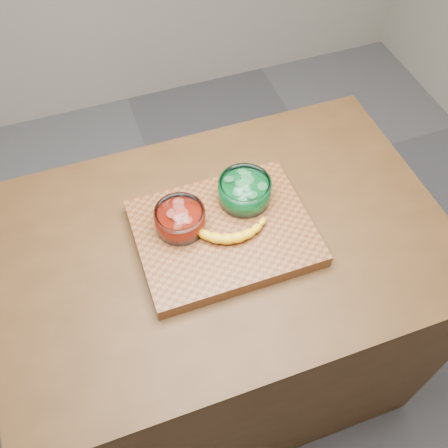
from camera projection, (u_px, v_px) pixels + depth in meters
name	position (u px, v px, depth m)	size (l,w,h in m)	color
ground	(224.00, 362.00, 2.04)	(3.50, 3.50, 0.00)	#5C5C61
counter	(224.00, 313.00, 1.68)	(1.20, 0.80, 0.90)	#492D15
cutting_board	(224.00, 233.00, 1.30)	(0.45, 0.35, 0.04)	brown
bowl_red	(180.00, 219.00, 1.27)	(0.13, 0.13, 0.06)	white
bowl_green	(245.00, 191.00, 1.32)	(0.14, 0.14, 0.07)	white
banana	(228.00, 226.00, 1.27)	(0.23, 0.14, 0.03)	yellow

